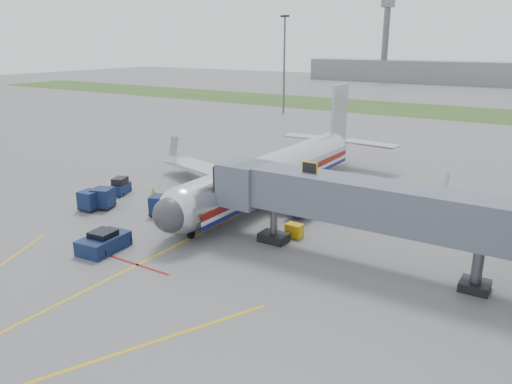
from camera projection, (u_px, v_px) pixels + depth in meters
The scene contains 16 objects.
ground at pixel (175, 246), 38.85m from camera, with size 400.00×400.00×0.00m, color #565659.
grass_strip at pixel (444, 112), 111.36m from camera, with size 300.00×25.00×0.01m, color #2D4C1E.
apron_markings at pixel (100, 284), 32.88m from camera, with size 21.52×50.00×0.01m.
airliner at pixel (275, 172), 50.36m from camera, with size 32.10×35.67×10.25m.
jet_bridge at pixel (358, 203), 34.94m from camera, with size 25.30×4.00×6.90m.
light_mast_left at pixel (284, 62), 107.56m from camera, with size 2.00×0.44×20.40m.
distant_terminal at pixel (469, 73), 179.80m from camera, with size 120.00×14.00×8.00m, color slate.
control_tower at pixel (386, 35), 187.34m from camera, with size 4.00×4.00×30.00m.
pushback_tug at pixel (104, 242), 37.90m from camera, with size 2.66×4.00×1.58m.
baggage_tug at pixel (120, 187), 51.78m from camera, with size 2.12×2.83×1.77m.
baggage_cart_a at pixel (90, 200), 46.86m from camera, with size 1.89×1.89×1.86m.
baggage_cart_b at pixel (160, 205), 45.49m from camera, with size 2.24×2.24×1.84m.
baggage_cart_c at pixel (103, 198), 47.36m from camera, with size 2.36×2.36×1.96m.
belt_loader at pixel (184, 219), 43.24m from camera, with size 1.55×4.32×2.09m.
ground_power_cart at pixel (294, 230), 40.64m from camera, with size 1.35×0.91×1.07m.
ramp_worker at pixel (153, 196), 48.84m from camera, with size 0.57×0.38×1.57m, color #7AC517.
Camera 1 is at (24.69, -26.84, 15.39)m, focal length 35.00 mm.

